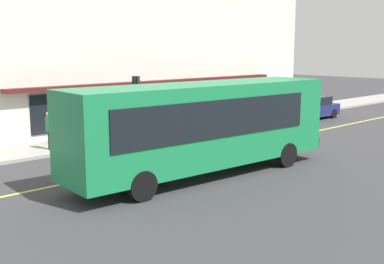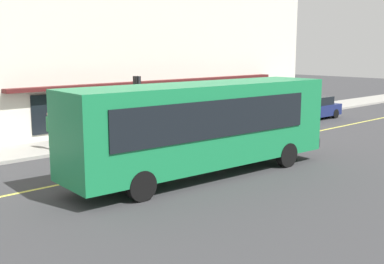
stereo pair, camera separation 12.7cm
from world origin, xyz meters
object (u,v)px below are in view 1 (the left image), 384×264
at_px(pedestrian_by_curb, 89,117).
at_px(bus, 204,124).
at_px(traffic_light, 137,92).
at_px(pedestrian_near_storefront, 49,127).
at_px(car_black, 224,120).
at_px(car_navy, 312,108).

bearing_deg(pedestrian_by_curb, bus, -94.13).
xyz_separation_m(bus, traffic_light, (2.53, 7.63, 0.55)).
xyz_separation_m(traffic_light, pedestrian_near_storefront, (-4.94, 0.10, -1.31)).
bearing_deg(bus, car_black, 38.56).
relative_size(bus, car_black, 2.60).
distance_m(car_black, pedestrian_by_curb, 7.51).
bearing_deg(car_navy, pedestrian_near_storefront, 173.16).
relative_size(bus, car_navy, 2.61).
relative_size(car_navy, car_black, 0.99).
distance_m(car_black, pedestrian_near_storefront, 9.83).
distance_m(car_navy, car_black, 8.61).
xyz_separation_m(car_navy, pedestrian_near_storefront, (-18.22, 2.19, 0.48)).
xyz_separation_m(traffic_light, car_black, (4.68, -1.89, -1.79)).
distance_m(traffic_light, car_navy, 13.56).
bearing_deg(bus, car_navy, 19.32).
bearing_deg(pedestrian_by_curb, car_navy, -14.47).
distance_m(car_navy, pedestrian_by_curb, 15.63).
xyz_separation_m(car_navy, car_black, (-8.61, 0.20, 0.00)).
relative_size(traffic_light, car_navy, 0.74).
xyz_separation_m(pedestrian_by_curb, pedestrian_near_storefront, (-3.09, -1.72, 0.04)).
height_order(car_navy, pedestrian_by_curb, pedestrian_by_curb).
bearing_deg(traffic_light, bus, -108.33).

